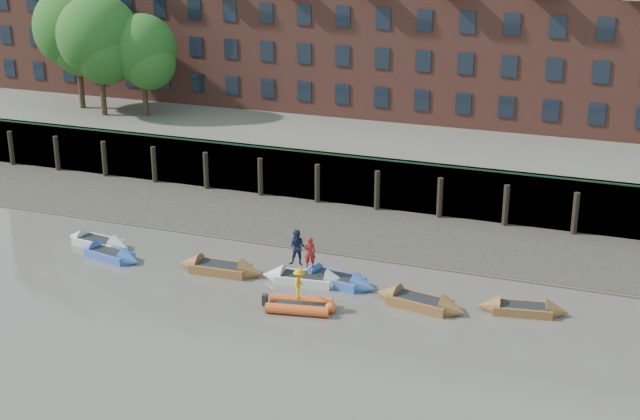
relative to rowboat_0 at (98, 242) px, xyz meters
The scene contains 17 objects.
ground 18.01m from the rowboat_0, 34.89° to the right, with size 220.00×220.00×0.00m, color #5F5851.
foreshore 16.66m from the rowboat_0, 27.51° to the left, with size 110.00×8.00×0.50m, color #3D382F.
mud_band 15.39m from the rowboat_0, 16.21° to the left, with size 110.00×1.60×0.10m, color #4C4336.
river_wall 19.13m from the rowboat_0, 39.26° to the left, with size 110.00×1.23×3.30m.
bank_terrace 29.67m from the rowboat_0, 60.10° to the left, with size 110.00×28.00×3.20m, color #5E594D.
tree_cluster 22.03m from the rowboat_0, 122.46° to the left, with size 11.76×7.74×9.40m.
rowboat_0 is the anchor object (origin of this frame).
rowboat_1 2.05m from the rowboat_0, 38.86° to the right, with size 4.34×2.03×1.21m.
rowboat_2 8.19m from the rowboat_0, ahead, with size 4.79×1.56×1.37m.
rowboat_3 12.78m from the rowboat_0, ahead, with size 4.62×1.78×1.31m.
rowboat_4 14.26m from the rowboat_0, ahead, with size 4.68×2.17×1.31m.
rowboat_5 18.99m from the rowboat_0, ahead, with size 4.82×2.17×1.35m.
rowboat_6 23.66m from the rowboat_0, ahead, with size 4.37×1.94×1.22m.
rib_tender 14.30m from the rowboat_0, 14.45° to the right, with size 3.39×2.08×0.57m.
person_rower_a 13.12m from the rowboat_0, ahead, with size 0.60×0.39×1.65m, color maroon.
person_rower_b 12.46m from the rowboat_0, ahead, with size 0.92×0.71×1.89m, color #19233F.
person_rib_crew 14.19m from the rowboat_0, 14.52° to the right, with size 1.01×0.58×1.56m, color orange.
Camera 1 is at (13.69, -28.77, 18.38)m, focal length 50.00 mm.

